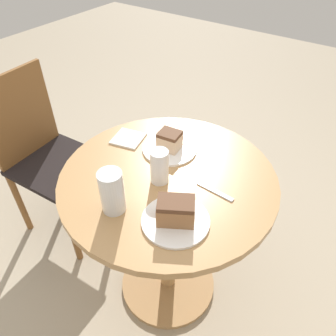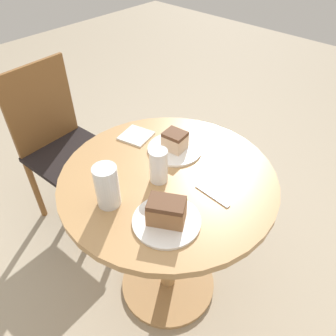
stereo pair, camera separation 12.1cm
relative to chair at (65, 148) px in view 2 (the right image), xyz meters
The scene contains 11 objects.
ground_plane 0.94m from the chair, 90.89° to the right, with size 8.00×8.00×0.00m, color tan.
table 0.80m from the chair, 90.89° to the right, with size 0.83×0.83×0.78m.
chair is the anchor object (origin of this frame).
plate_near 1.01m from the chair, 100.77° to the right, with size 0.23×0.23×0.01m.
plate_far 0.78m from the chair, 79.98° to the right, with size 0.23×0.23×0.01m.
cake_slice_near 1.02m from the chair, 100.77° to the right, with size 0.13×0.14×0.09m.
cake_slice_far 0.79m from the chair, 79.98° to the right, with size 0.09×0.10×0.08m.
glass_lemonade 0.86m from the chair, 93.60° to the right, with size 0.07×0.07×0.14m.
glass_water 0.86m from the chair, 108.66° to the right, with size 0.08×0.08×0.16m.
napkin_stack 0.60m from the chair, 80.97° to the right, with size 0.15×0.15×0.01m.
spoon 1.03m from the chair, 89.11° to the right, with size 0.03×0.15×0.00m.
Camera 2 is at (-0.67, -0.62, 1.61)m, focal length 35.00 mm.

